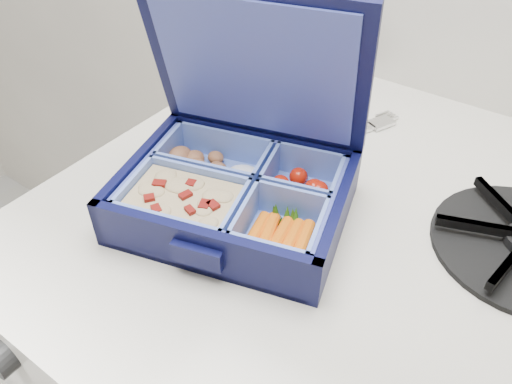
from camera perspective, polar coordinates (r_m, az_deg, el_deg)
The scene contains 3 objects.
bento_box at distance 0.48m, azimuth -2.41°, elevation -0.38°, with size 0.21×0.17×0.05m, color #090B33, non-canonical shape.
burner_grate_rear at distance 0.72m, azimuth 3.79°, elevation 13.28°, with size 0.18×0.18×0.02m, color black.
fork at distance 0.59m, azimuth 7.51°, elevation 5.45°, with size 0.03×0.19×0.01m, color silver, non-canonical shape.
Camera 1 is at (0.04, 1.28, 1.28)m, focal length 35.00 mm.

